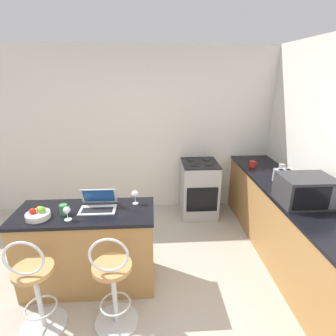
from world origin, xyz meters
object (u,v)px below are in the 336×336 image
Objects in this scene: wine_glass_short at (135,194)px; mug_white at (282,167)px; laptop at (98,204)px; fruit_bowl at (38,214)px; bar_stool_far at (113,285)px; stove_range at (199,189)px; bar_stool_near at (35,288)px; toaster at (287,178)px; microwave at (305,190)px; mug_red at (253,164)px; mug_green at (64,209)px; wine_glass_tall at (67,211)px.

mug_white is (2.03, 0.93, -0.06)m from wine_glass_short.
laptop is 1.62× the size of fruit_bowl.
bar_stool_far is 1.10× the size of stove_range.
laptop is at bearing -157.27° from mug_white.
bar_stool_near is at bearing -150.75° from mug_white.
wine_glass_short is 0.94m from fruit_bowl.
bar_stool_far is at bearing -151.99° from toaster.
stove_range is at bearing 121.28° from microwave.
mug_green is at bearing -151.98° from mug_red.
laptop is at bearing 41.35° from wine_glass_tall.
microwave is at bearing 3.01° from fruit_bowl.
toaster reaches higher than stove_range.
mug_red is (2.49, 1.74, 0.48)m from bar_stool_near.
mug_green is at bearing 73.16° from bar_stool_near.
mug_white is at bearing 29.25° from bar_stool_near.
mug_red is at bearing -18.14° from stove_range.
bar_stool_near is 0.90m from laptop.
fruit_bowl is (-0.29, 0.05, -0.06)m from wine_glass_tall.
wine_glass_short is at bearing 39.08° from bar_stool_near.
bar_stool_far is 10.64× the size of mug_white.
bar_stool_far is 3.34× the size of toaster.
wine_glass_short reaches higher than stove_range.
mug_red reaches higher than stove_range.
laptop is at bearing 52.35° from bar_stool_near.
microwave reaches higher than mug_red.
mug_red is at bearing 27.02° from fruit_bowl.
mug_red is at bearing 159.52° from mug_white.
mug_green is 0.23m from fruit_bowl.
wine_glass_tall reaches higher than mug_green.
bar_stool_near is 1.20m from wine_glass_short.
fruit_bowl is (-1.83, -1.55, 0.48)m from stove_range.
wine_glass_short is 1.49× the size of mug_green.
laptop is (0.46, 0.60, 0.48)m from bar_stool_near.
mug_green is (0.15, 0.50, 0.48)m from bar_stool_near.
wine_glass_short reaches higher than bar_stool_near.
laptop is (-0.20, 0.60, 0.48)m from bar_stool_far.
toaster reaches higher than wine_glass_short.
wine_glass_short is at bearing -167.97° from toaster.
fruit_bowl is at bearing -176.99° from microwave.
toaster is 1.33× the size of fruit_bowl.
fruit_bowl reaches higher than bar_stool_near.
wine_glass_short reaches higher than wine_glass_tall.
wine_glass_short is at bearing 11.87° from laptop.
fruit_bowl reaches higher than mug_green.
microwave reaches higher than mug_white.
bar_stool_far is at bearing -136.42° from mug_red.
toaster reaches higher than mug_red.
mug_red is at bearing 95.77° from microwave.
bar_stool_far is 2.77m from mug_white.
laptop reaches higher than mug_green.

